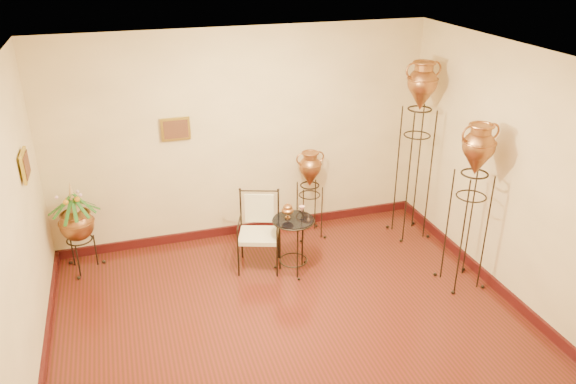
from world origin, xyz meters
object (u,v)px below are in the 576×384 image
object	(u,v)px
amphora_mid	(470,206)
planter_urn	(76,221)
armchair	(259,233)
amphora_tall	(416,150)
side_table	(293,244)

from	to	relation	value
amphora_mid	planter_urn	size ratio (longest dim) A/B	1.67
amphora_mid	armchair	world-z (taller)	amphora_mid
amphora_mid	planter_urn	world-z (taller)	amphora_mid
amphora_tall	amphora_mid	distance (m)	1.29
amphora_mid	side_table	distance (m)	2.10
amphora_tall	amphora_mid	xyz separation A→B (m)	(0.00, -1.27, -0.22)
planter_urn	side_table	distance (m)	2.62
amphora_mid	planter_urn	bearing A→B (deg)	159.10
amphora_tall	armchair	world-z (taller)	amphora_tall
amphora_tall	planter_urn	distance (m)	4.35
amphora_tall	armchair	xyz separation A→B (m)	(-2.20, -0.23, -0.75)
planter_urn	side_table	world-z (taller)	planter_urn
armchair	amphora_mid	bearing A→B (deg)	-6.58
side_table	amphora_mid	bearing A→B (deg)	-24.50
armchair	amphora_tall	bearing A→B (deg)	24.80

